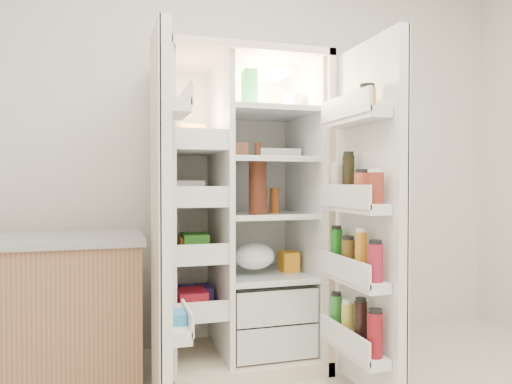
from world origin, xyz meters
name	(u,v)px	position (x,y,z in m)	size (l,w,h in m)	color
wall_back	(233,141)	(0.00, 2.00, 1.35)	(4.00, 0.02, 2.70)	silver
refrigerator	(239,236)	(-0.05, 1.65, 0.75)	(0.92, 0.70, 1.80)	beige
freezer_door	(162,222)	(-0.57, 1.05, 0.89)	(0.15, 0.40, 1.72)	silver
fridge_door	(367,223)	(0.41, 0.96, 0.87)	(0.17, 0.58, 1.72)	silver
kitchen_counter	(33,314)	(-1.17, 1.52, 0.40)	(1.09, 0.58, 0.79)	#95684A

